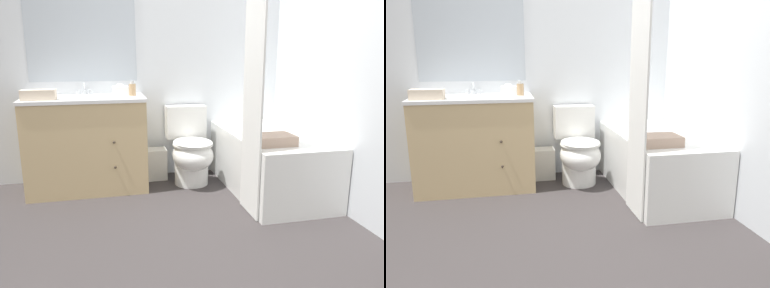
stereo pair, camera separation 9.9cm
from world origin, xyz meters
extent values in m
plane|color=#383333|center=(0.00, 0.00, 0.00)|extent=(14.00, 14.00, 0.00)
cube|color=silver|center=(0.00, 1.61, 1.25)|extent=(8.00, 0.05, 2.50)
cube|color=#B2BCC6|center=(-0.74, 1.58, 1.46)|extent=(1.01, 0.01, 0.93)
cube|color=silver|center=(1.31, 0.79, 1.25)|extent=(0.05, 2.59, 2.50)
cube|color=tan|center=(-0.74, 1.30, 0.42)|extent=(1.07, 0.57, 0.85)
cube|color=white|center=(-0.74, 1.30, 0.86)|extent=(1.09, 0.59, 0.03)
cylinder|color=white|center=(-0.74, 1.30, 0.82)|extent=(0.33, 0.33, 0.10)
sphere|color=#382D23|center=(-0.50, 1.00, 0.51)|extent=(0.02, 0.02, 0.02)
sphere|color=#382D23|center=(-0.50, 1.00, 0.28)|extent=(0.02, 0.02, 0.02)
cylinder|color=silver|center=(-0.74, 1.51, 0.90)|extent=(0.04, 0.04, 0.04)
cylinder|color=silver|center=(-0.74, 1.47, 0.96)|extent=(0.02, 0.11, 0.09)
cylinder|color=silver|center=(-0.80, 1.51, 0.90)|extent=(0.03, 0.03, 0.04)
cylinder|color=silver|center=(-0.69, 1.51, 0.90)|extent=(0.03, 0.03, 0.04)
cylinder|color=white|center=(0.24, 1.21, 0.11)|extent=(0.33, 0.33, 0.23)
ellipsoid|color=white|center=(0.24, 1.15, 0.31)|extent=(0.39, 0.48, 0.29)
torus|color=white|center=(0.24, 1.15, 0.42)|extent=(0.39, 0.39, 0.04)
cube|color=white|center=(0.24, 1.48, 0.58)|extent=(0.41, 0.18, 0.33)
ellipsoid|color=white|center=(0.24, 1.15, 0.44)|extent=(0.37, 0.46, 0.02)
cube|color=white|center=(0.91, 0.88, 0.27)|extent=(0.72, 1.42, 0.55)
cube|color=#ACB1B2|center=(0.91, 0.88, 0.54)|extent=(0.60, 1.30, 0.01)
cube|color=white|center=(0.54, 0.41, 0.97)|extent=(0.01, 0.37, 1.92)
cube|color=silver|center=(-0.08, 1.43, 0.16)|extent=(0.22, 0.18, 0.32)
cube|color=white|center=(-0.41, 1.38, 0.92)|extent=(0.15, 0.14, 0.08)
ellipsoid|color=white|center=(-0.41, 1.38, 0.97)|extent=(0.07, 0.04, 0.03)
cylinder|color=tan|center=(-0.30, 1.31, 0.93)|extent=(0.06, 0.06, 0.11)
cylinder|color=silver|center=(-0.30, 1.31, 1.00)|extent=(0.04, 0.04, 0.03)
cube|color=beige|center=(-1.10, 1.15, 0.92)|extent=(0.28, 0.15, 0.09)
cube|color=tan|center=(0.75, 0.47, 0.59)|extent=(0.32, 0.24, 0.08)
camera|label=1|loc=(-0.56, -2.25, 1.27)|focal=35.00mm
camera|label=2|loc=(-0.47, -2.27, 1.27)|focal=35.00mm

